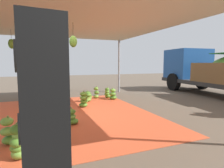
# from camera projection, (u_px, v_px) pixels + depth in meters

# --- Properties ---
(ground_plane) EXTENTS (40.00, 40.00, 0.00)m
(ground_plane) POSITION_uv_depth(u_px,v_px,m) (154.00, 107.00, 6.89)
(ground_plane) COLOR brown
(tarp_orange) EXTENTS (5.87, 4.80, 0.01)m
(tarp_orange) POSITION_uv_depth(u_px,v_px,m) (71.00, 115.00, 5.78)
(tarp_orange) COLOR #D1512D
(tarp_orange) RESTS_ON ground
(tent_canopy) EXTENTS (8.00, 7.00, 2.89)m
(tent_canopy) POSITION_uv_depth(u_px,v_px,m) (65.00, 21.00, 5.47)
(tent_canopy) COLOR #9EA0A5
(tent_canopy) RESTS_ON ground
(banana_bunch_0) EXTENTS (0.45, 0.46, 0.53)m
(banana_bunch_0) POSITION_uv_depth(u_px,v_px,m) (40.00, 97.00, 7.60)
(banana_bunch_0) COLOR #477523
(banana_bunch_0) RESTS_ON tarp_orange
(banana_bunch_1) EXTENTS (0.33, 0.35, 0.49)m
(banana_bunch_1) POSITION_uv_depth(u_px,v_px,m) (57.00, 127.00, 4.04)
(banana_bunch_1) COLOR #518428
(banana_bunch_1) RESTS_ON tarp_orange
(banana_bunch_2) EXTENTS (0.31, 0.34, 0.50)m
(banana_bunch_2) POSITION_uv_depth(u_px,v_px,m) (107.00, 93.00, 8.55)
(banana_bunch_2) COLOR #60932D
(banana_bunch_2) RESTS_ON tarp_orange
(banana_bunch_3) EXTENTS (0.45, 0.48, 0.46)m
(banana_bunch_3) POSITION_uv_depth(u_px,v_px,m) (88.00, 97.00, 7.74)
(banana_bunch_3) COLOR #6B9E38
(banana_bunch_3) RESTS_ON tarp_orange
(banana_bunch_4) EXTENTS (0.43, 0.45, 0.59)m
(banana_bunch_4) POSITION_uv_depth(u_px,v_px,m) (84.00, 100.00, 6.76)
(banana_bunch_4) COLOR #518428
(banana_bunch_4) RESTS_ON tarp_orange
(banana_bunch_5) EXTENTS (0.42, 0.39, 0.57)m
(banana_bunch_5) POSITION_uv_depth(u_px,v_px,m) (28.00, 97.00, 7.33)
(banana_bunch_5) COLOR #6B9E38
(banana_bunch_5) RESTS_ON tarp_orange
(banana_bunch_6) EXTENTS (0.40, 0.40, 0.51)m
(banana_bunch_6) POSITION_uv_depth(u_px,v_px,m) (113.00, 94.00, 8.24)
(banana_bunch_6) COLOR #518428
(banana_bunch_6) RESTS_ON tarp_orange
(banana_bunch_7) EXTENTS (0.30, 0.32, 0.55)m
(banana_bunch_7) POSITION_uv_depth(u_px,v_px,m) (96.00, 93.00, 8.51)
(banana_bunch_7) COLOR #75A83D
(banana_bunch_7) RESTS_ON tarp_orange
(banana_bunch_8) EXTENTS (0.35, 0.35, 0.61)m
(banana_bunch_8) POSITION_uv_depth(u_px,v_px,m) (18.00, 143.00, 3.07)
(banana_bunch_8) COLOR #6B9E38
(banana_bunch_8) RESTS_ON tarp_orange
(banana_bunch_9) EXTENTS (0.32, 0.30, 0.47)m
(banana_bunch_9) POSITION_uv_depth(u_px,v_px,m) (45.00, 103.00, 6.53)
(banana_bunch_9) COLOR #996628
(banana_bunch_9) RESTS_ON tarp_orange
(banana_bunch_10) EXTENTS (0.40, 0.42, 0.56)m
(banana_bunch_10) POSITION_uv_depth(u_px,v_px,m) (56.00, 98.00, 7.26)
(banana_bunch_10) COLOR #6B9E38
(banana_bunch_10) RESTS_ON tarp_orange
(banana_bunch_11) EXTENTS (0.47, 0.48, 0.54)m
(banana_bunch_11) POSITION_uv_depth(u_px,v_px,m) (47.00, 95.00, 8.01)
(banana_bunch_11) COLOR #75A83D
(banana_bunch_11) RESTS_ON tarp_orange
(banana_bunch_12) EXTENTS (0.46, 0.48, 0.48)m
(banana_bunch_12) POSITION_uv_depth(u_px,v_px,m) (43.00, 114.00, 5.07)
(banana_bunch_12) COLOR #60932D
(banana_bunch_12) RESTS_ON tarp_orange
(banana_bunch_13) EXTENTS (0.42, 0.42, 0.44)m
(banana_bunch_13) POSITION_uv_depth(u_px,v_px,m) (71.00, 117.00, 4.86)
(banana_bunch_13) COLOR #518428
(banana_bunch_13) RESTS_ON tarp_orange
(banana_bunch_14) EXTENTS (0.37, 0.37, 0.56)m
(banana_bunch_14) POSITION_uv_depth(u_px,v_px,m) (8.00, 132.00, 3.63)
(banana_bunch_14) COLOR #518428
(banana_bunch_14) RESTS_ON tarp_orange
(cargo_truck_main) EXTENTS (7.06, 2.83, 2.40)m
(cargo_truck_main) POSITION_uv_depth(u_px,v_px,m) (219.00, 70.00, 9.20)
(cargo_truck_main) COLOR #2D2D2D
(cargo_truck_main) RESTS_ON ground
(speaker_stack) EXTENTS (0.48, 0.45, 2.00)m
(speaker_stack) POSITION_uv_depth(u_px,v_px,m) (44.00, 122.00, 1.81)
(speaker_stack) COLOR black
(speaker_stack) RESTS_ON ground
(crate_0) EXTENTS (0.47, 0.42, 0.29)m
(crate_0) POSITION_uv_depth(u_px,v_px,m) (64.00, 92.00, 9.63)
(crate_0) COLOR #335B8E
(crate_0) RESTS_ON ground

